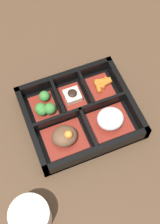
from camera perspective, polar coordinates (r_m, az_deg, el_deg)
name	(u,v)px	position (r m, az deg, el deg)	size (l,w,h in m)	color
ground_plane	(80,116)	(0.82, 0.00, -0.81)	(3.00, 3.00, 0.00)	#4C3523
bento_base	(80,116)	(0.81, 0.00, -0.65)	(0.28, 0.24, 0.01)	black
bento_rim	(80,112)	(0.80, -0.07, 0.07)	(0.28, 0.24, 0.04)	black
bowl_rice	(110,120)	(0.78, 5.55, -1.38)	(0.10, 0.09, 0.05)	maroon
bowl_stew	(65,137)	(0.76, -2.81, -4.57)	(0.10, 0.09, 0.05)	maroon
bowl_carrots	(101,85)	(0.85, 3.88, 4.88)	(0.07, 0.08, 0.02)	maroon
bowl_tofu	(72,96)	(0.83, -1.41, 2.91)	(0.06, 0.08, 0.03)	maroon
bowl_greens	(44,107)	(0.81, -6.57, 0.99)	(0.06, 0.08, 0.04)	maroon
tea_cup	(31,217)	(0.71, -9.03, -18.37)	(0.09, 0.09, 0.07)	beige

